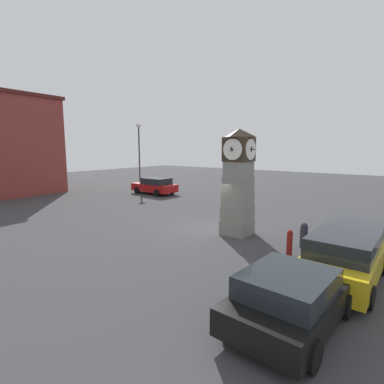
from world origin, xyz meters
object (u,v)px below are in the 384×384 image
object	(u,v)px
bollard_near_tower	(289,243)
car_far_lot	(155,186)
bollard_mid_row	(304,235)
car_near_tower	(344,257)
street_lamp_near_road	(139,152)
car_navy_sedan	(290,297)
car_by_building	(359,239)
clock_tower	(238,184)

from	to	relation	value
bollard_near_tower	car_far_lot	size ratio (longest dim) A/B	0.25
bollard_mid_row	bollard_near_tower	bearing A→B (deg)	175.92
car_near_tower	street_lamp_near_road	size ratio (longest dim) A/B	0.70
car_navy_sedan	bollard_mid_row	bearing A→B (deg)	14.03
car_navy_sedan	street_lamp_near_road	world-z (taller)	street_lamp_near_road
street_lamp_near_road	car_far_lot	bearing A→B (deg)	-115.23
car_by_building	clock_tower	bearing A→B (deg)	90.53
car_navy_sedan	street_lamp_near_road	size ratio (longest dim) A/B	0.61
bollard_mid_row	car_by_building	world-z (taller)	car_by_building
bollard_mid_row	car_far_lot	xyz separation A→B (m)	(6.77, 15.22, 0.21)
car_navy_sedan	street_lamp_near_road	xyz separation A→B (m)	(14.57, 20.64, 3.00)
car_far_lot	street_lamp_near_road	size ratio (longest dim) A/B	0.66
car_by_building	street_lamp_near_road	bearing A→B (deg)	68.02
bollard_near_tower	clock_tower	bearing A→B (deg)	64.52
car_by_building	street_lamp_near_road	world-z (taller)	street_lamp_near_road
car_far_lot	car_navy_sedan	bearing A→B (deg)	-127.28
clock_tower	car_navy_sedan	size ratio (longest dim) A/B	1.28
bollard_near_tower	car_by_building	bearing A→B (deg)	-54.56
bollard_near_tower	bollard_mid_row	distance (m)	1.44
car_navy_sedan	car_far_lot	size ratio (longest dim) A/B	0.93
bollard_near_tower	street_lamp_near_road	bearing A→B (deg)	62.17
car_navy_sedan	car_by_building	size ratio (longest dim) A/B	0.95
car_far_lot	street_lamp_near_road	distance (m)	5.27
bollard_mid_row	car_navy_sedan	bearing A→B (deg)	-165.97
clock_tower	bollard_mid_row	bearing A→B (deg)	-90.49
street_lamp_near_road	car_near_tower	bearing A→B (deg)	-117.95
car_near_tower	car_far_lot	distance (m)	19.62
bollard_mid_row	car_near_tower	distance (m)	3.31
car_navy_sedan	car_by_building	xyz separation A→B (m)	(6.02, -0.53, 0.01)
bollard_near_tower	bollard_mid_row	world-z (taller)	bollard_mid_row
car_navy_sedan	car_near_tower	distance (m)	3.38
car_by_building	street_lamp_near_road	xyz separation A→B (m)	(8.55, 21.17, 2.99)
car_far_lot	bollard_mid_row	bearing A→B (deg)	-113.98
car_navy_sedan	car_by_building	distance (m)	6.05
clock_tower	car_near_tower	distance (m)	6.05
car_by_building	street_lamp_near_road	size ratio (longest dim) A/B	0.65
car_far_lot	clock_tower	bearing A→B (deg)	-119.23
bollard_mid_row	car_by_building	size ratio (longest dim) A/B	0.26
car_navy_sedan	bollard_near_tower	bearing A→B (deg)	19.39
clock_tower	bollard_mid_row	distance (m)	3.71
bollard_near_tower	street_lamp_near_road	world-z (taller)	street_lamp_near_road
car_navy_sedan	car_near_tower	bearing A→B (deg)	-8.98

